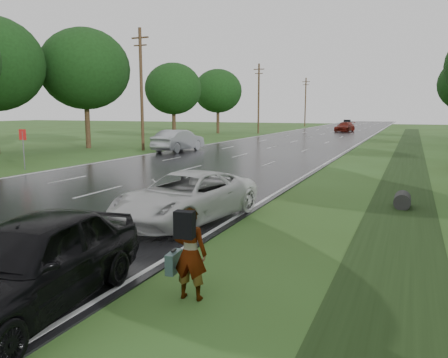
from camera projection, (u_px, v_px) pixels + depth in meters
road at (305, 139)px, 51.46m from camera, size 14.00×180.00×0.04m
edge_stripe_east at (364, 140)px, 48.82m from camera, size 0.12×180.00×0.01m
edge_stripe_west at (251, 137)px, 54.10m from camera, size 0.12×180.00×0.01m
center_line at (305, 139)px, 51.46m from camera, size 0.12×180.00×0.01m
drainage_ditch at (406, 174)px, 23.11m from camera, size 2.20×120.00×0.56m
road_sign at (23, 141)px, 24.61m from camera, size 0.50×0.06×2.30m
utility_pole_mid at (141, 88)px, 36.12m from camera, size 1.60×0.26×10.00m
utility_pole_far at (259, 98)px, 63.33m from camera, size 1.60×0.26×10.00m
utility_pole_distant at (305, 101)px, 90.54m from camera, size 1.60×0.26×10.00m
tree_west_c at (85, 69)px, 38.12m from camera, size 7.80×7.80×10.43m
tree_west_d at (173, 89)px, 50.67m from camera, size 6.60×6.60×8.80m
tree_west_f at (218, 91)px, 63.56m from camera, size 7.00×7.00×9.29m
pedestrian at (189, 252)px, 7.71m from camera, size 0.80×0.65×1.68m
white_pickup at (186, 196)px, 13.21m from camera, size 3.18×5.55×1.46m
dark_sedan at (31, 263)px, 7.23m from camera, size 2.54×4.98×1.63m
silver_sedan at (179, 141)px, 35.51m from camera, size 2.17×5.45×1.76m
far_car_red at (345, 127)px, 68.88m from camera, size 2.93×5.41×1.49m
far_car_dark at (347, 123)px, 93.48m from camera, size 2.11×4.31×1.36m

